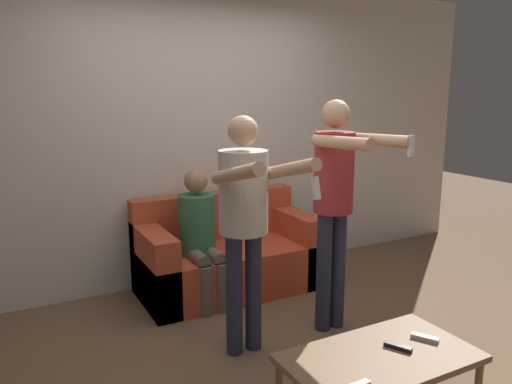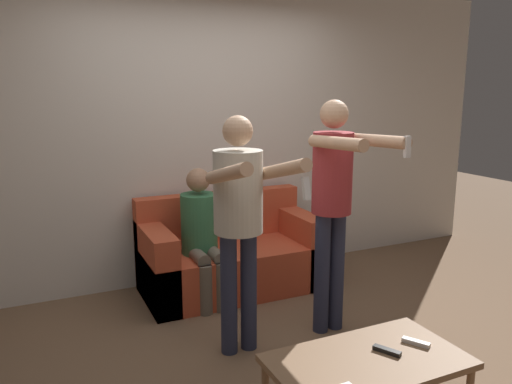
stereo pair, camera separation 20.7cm
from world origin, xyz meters
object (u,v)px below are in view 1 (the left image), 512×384
object	(u,v)px
person_standing_left	(245,210)
remote_far	(425,338)
remote_mid	(398,347)
person_standing_right	(336,192)
person_seated	(200,232)
coffee_table	(380,361)
couch	(227,258)

from	to	relation	value
person_standing_left	remote_far	size ratio (longest dim) A/B	10.72
remote_mid	remote_far	bearing A→B (deg)	0.89
person_standing_right	remote_mid	world-z (taller)	person_standing_right
person_seated	coffee_table	world-z (taller)	person_seated
coffee_table	remote_mid	distance (m)	0.13
person_seated	person_standing_right	bearing A→B (deg)	-53.65
person_seated	coffee_table	distance (m)	1.89
person_standing_left	remote_mid	size ratio (longest dim) A/B	10.59
remote_far	coffee_table	bearing A→B (deg)	-178.78
remote_far	person_standing_right	bearing A→B (deg)	86.05
person_standing_left	remote_far	distance (m)	1.29
coffee_table	remote_mid	xyz separation A→B (m)	(0.13, 0.00, 0.05)
coffee_table	remote_far	xyz separation A→B (m)	(0.33, 0.01, 0.05)
couch	coffee_table	world-z (taller)	couch
person_standing_left	coffee_table	bearing A→B (deg)	-71.48
couch	person_standing_left	bearing A→B (deg)	-108.73
remote_far	remote_mid	bearing A→B (deg)	-179.11
person_seated	coffee_table	xyz separation A→B (m)	(0.27, -1.85, -0.27)
person_seated	remote_mid	size ratio (longest dim) A/B	7.45
couch	remote_far	xyz separation A→B (m)	(0.29, -1.99, 0.09)
person_standing_right	couch	bearing A→B (deg)	108.72
couch	person_seated	world-z (taller)	person_seated
couch	remote_far	distance (m)	2.01
person_standing_left	person_seated	distance (m)	0.98
couch	person_seated	size ratio (longest dim) A/B	1.38
couch	remote_far	world-z (taller)	couch
remote_far	couch	bearing A→B (deg)	98.33
coffee_table	couch	bearing A→B (deg)	88.91
couch	person_standing_right	size ratio (longest dim) A/B	0.92
couch	person_standing_right	distance (m)	1.34
person_standing_left	coffee_table	world-z (taller)	person_standing_left
person_standing_left	coffee_table	xyz separation A→B (m)	(0.32, -0.95, -0.66)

